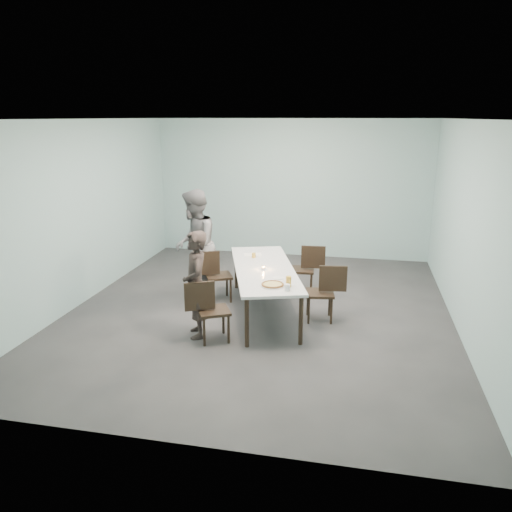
% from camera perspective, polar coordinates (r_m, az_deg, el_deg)
% --- Properties ---
extents(ground, '(7.00, 7.00, 0.00)m').
position_cam_1_polar(ground, '(8.13, 0.41, -6.27)').
color(ground, '#333335').
rests_on(ground, ground).
extents(room_shell, '(6.02, 7.02, 3.01)m').
position_cam_1_polar(room_shell, '(7.61, 0.44, 8.03)').
color(room_shell, '#9EC5C6').
rests_on(room_shell, ground).
extents(table, '(1.63, 2.75, 0.75)m').
position_cam_1_polar(table, '(7.84, 0.93, -1.72)').
color(table, white).
rests_on(table, ground).
extents(chair_near_left, '(0.65, 0.57, 0.87)m').
position_cam_1_polar(chair_near_left, '(6.95, -5.52, -5.79)').
color(chair_near_left, black).
rests_on(chair_near_left, ground).
extents(chair_far_left, '(0.65, 0.56, 0.87)m').
position_cam_1_polar(chair_far_left, '(8.44, -4.83, -1.86)').
color(chair_far_left, black).
rests_on(chair_far_left, ground).
extents(chair_near_right, '(0.64, 0.48, 0.87)m').
position_cam_1_polar(chair_near_right, '(7.68, 7.92, -3.75)').
color(chair_near_right, black).
rests_on(chair_near_right, ground).
extents(chair_far_right, '(0.63, 0.45, 0.87)m').
position_cam_1_polar(chair_far_right, '(8.80, 5.81, -1.16)').
color(chair_far_right, black).
rests_on(chair_far_right, ground).
extents(diner_near, '(0.56, 0.66, 1.53)m').
position_cam_1_polar(diner_near, '(7.03, -6.88, -3.27)').
color(diner_near, black).
rests_on(diner_near, ground).
extents(diner_far, '(0.87, 1.03, 1.87)m').
position_cam_1_polar(diner_far, '(8.54, -7.03, 1.31)').
color(diner_far, slate).
rests_on(diner_far, ground).
extents(pizza, '(0.34, 0.34, 0.04)m').
position_cam_1_polar(pizza, '(6.98, 1.91, -3.29)').
color(pizza, white).
rests_on(pizza, table).
extents(side_plate, '(0.18, 0.18, 0.01)m').
position_cam_1_polar(side_plate, '(7.32, 2.61, -2.51)').
color(side_plate, white).
rests_on(side_plate, table).
extents(beer_glass, '(0.08, 0.08, 0.15)m').
position_cam_1_polar(beer_glass, '(6.94, 3.75, -2.93)').
color(beer_glass, gold).
rests_on(beer_glass, table).
extents(water_tumbler, '(0.08, 0.08, 0.09)m').
position_cam_1_polar(water_tumbler, '(6.80, 3.58, -3.62)').
color(water_tumbler, silver).
rests_on(water_tumbler, table).
extents(tealight, '(0.06, 0.06, 0.05)m').
position_cam_1_polar(tealight, '(7.71, 0.83, -1.43)').
color(tealight, silver).
rests_on(tealight, table).
extents(amber_tumbler, '(0.07, 0.07, 0.08)m').
position_cam_1_polar(amber_tumbler, '(8.36, -0.26, 0.08)').
color(amber_tumbler, gold).
rests_on(amber_tumbler, table).
extents(menu, '(0.35, 0.30, 0.01)m').
position_cam_1_polar(menu, '(8.54, -0.36, 0.16)').
color(menu, silver).
rests_on(menu, table).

